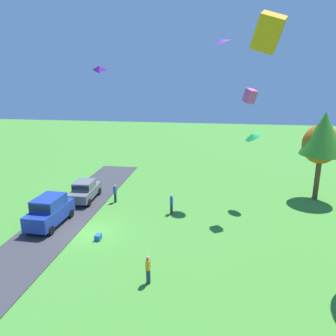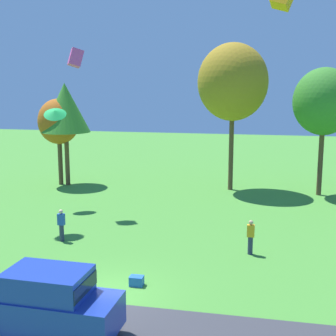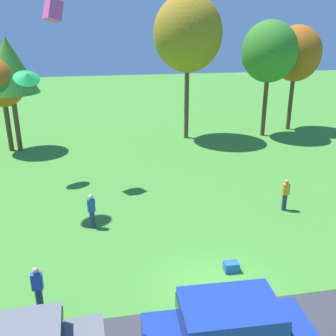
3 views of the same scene
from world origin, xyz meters
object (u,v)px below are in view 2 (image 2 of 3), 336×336
Objects in this scene: person_watching_sky at (251,237)px; tree_far_right at (65,108)px; car_suv_far_end at (48,301)px; tree_left_of_center at (233,82)px; kite_delta_topmost at (55,112)px; person_on_lawn at (61,225)px; cooler_box at (137,281)px; kite_box_mid_center at (76,58)px; tree_lone_near at (324,102)px; tree_center_back at (59,122)px.

tree_far_right is at bearing 139.59° from person_watching_sky.
car_suv_far_end is 0.42× the size of tree_left_of_center.
tree_left_of_center is at bearing 34.16° from kite_delta_topmost.
person_on_lawn is 9.12m from kite_delta_topmost.
cooler_box is (1.67, 4.46, -1.10)m from car_suv_far_end.
kite_box_mid_center reaches higher than car_suv_far_end.
tree_far_right reaches higher than person_watching_sky.
kite_box_mid_center reaches higher than cooler_box.
person_watching_sky is 20.59m from tree_far_right.
tree_far_right is at bearing 119.60° from kite_box_mid_center.
kite_delta_topmost is (-17.54, -6.98, -0.55)m from tree_lone_near.
kite_delta_topmost is (-8.56, 11.09, 6.11)m from cooler_box.
tree_center_back is 4.76× the size of kite_delta_topmost.
tree_center_back is at bearing 122.87° from cooler_box.
cooler_box is 0.55× the size of kite_box_mid_center.
kite_delta_topmost is at bearing 127.67° from cooler_box.
person_watching_sky is 6.42m from cooler_box.
person_watching_sky is 0.24× the size of tree_center_back.
car_suv_far_end is 4.55× the size of kite_box_mid_center.
person_watching_sky is at bearing -26.57° from kite_delta_topmost.
cooler_box is at bearing -57.13° from tree_center_back.
kite_box_mid_center is at bearing -138.59° from tree_left_of_center.
tree_far_right is (-15.14, 12.89, 5.36)m from person_watching_sky.
person_on_lawn is 3.05× the size of cooler_box.
person_on_lawn is at bearing -65.30° from tree_center_back.
cooler_box is 15.28m from kite_delta_topmost.
tree_far_right is (-5.36, 12.97, 5.36)m from person_on_lawn.
tree_left_of_center is at bearing 176.02° from tree_lone_near.
person_watching_sky is at bearing -40.41° from tree_far_right.
kite_delta_topmost is at bearing -71.46° from tree_far_right.
car_suv_far_end is at bearing -110.57° from cooler_box.
person_watching_sky is at bearing -81.69° from tree_left_of_center.
cooler_box is at bearing -134.00° from person_watching_sky.
kite_delta_topmost is at bearing 116.08° from person_on_lawn.
person_on_lawn is 9.77m from person_watching_sky.
tree_left_of_center is 19.97× the size of cooler_box.
person_on_lawn is 1.67× the size of kite_box_mid_center.
person_watching_sky is 0.21× the size of tree_far_right.
tree_lone_near reaches higher than tree_center_back.
kite_box_mid_center reaches higher than kite_delta_topmost.
tree_center_back is at bearing 113.71° from car_suv_far_end.
tree_center_back is at bearing 123.11° from kite_box_mid_center.
tree_lone_near is (20.31, 0.52, 1.74)m from tree_center_back.
tree_center_back is 0.75× the size of tree_lone_near.
kite_box_mid_center is at bearing -18.44° from kite_delta_topmost.
person_on_lawn is 10.77m from kite_box_mid_center.
person_on_lawn is 0.21× the size of tree_far_right.
kite_delta_topmost is at bearing -145.84° from tree_left_of_center.
car_suv_far_end reaches higher than person_watching_sky.
tree_lone_near is at bearing 71.37° from person_watching_sky.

